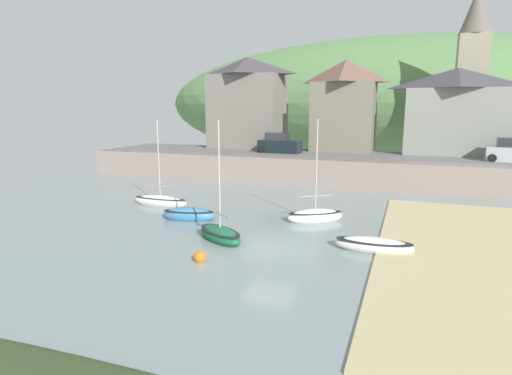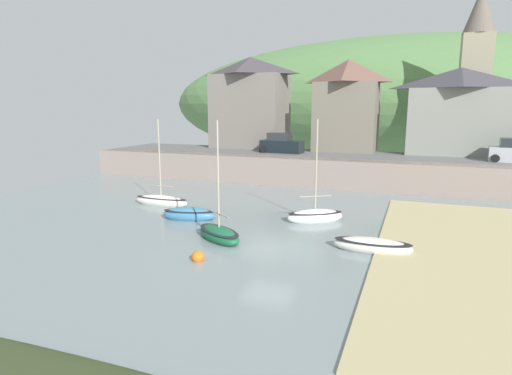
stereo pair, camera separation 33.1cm
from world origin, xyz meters
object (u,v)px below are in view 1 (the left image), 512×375
at_px(church_with_spire, 472,69).
at_px(sailboat_blue_trim, 374,245).
at_px(fishing_boat_green, 189,215).
at_px(waterfront_building_right, 455,111).
at_px(sailboat_far_left, 160,201).
at_px(parked_car_near_slipway, 279,144).
at_px(sailboat_white_hull, 220,234).
at_px(mooring_buoy, 200,257).
at_px(waterfront_building_centre, 345,105).
at_px(rowboat_small_beached, 315,216).
at_px(waterfront_building_left, 248,102).

xyz_separation_m(church_with_spire, sailboat_blue_trim, (-6.48, -27.90, -10.28)).
height_order(sailboat_blue_trim, fishing_boat_green, fishing_boat_green).
relative_size(waterfront_building_right, sailboat_far_left, 1.46).
bearing_deg(parked_car_near_slipway, church_with_spire, 30.68).
bearing_deg(sailboat_white_hull, mooring_buoy, -47.74).
relative_size(waterfront_building_right, fishing_boat_green, 2.61).
distance_m(sailboat_far_left, parked_car_near_slipway, 15.59).
distance_m(waterfront_building_centre, sailboat_far_left, 22.57).
bearing_deg(rowboat_small_beached, mooring_buoy, -143.89).
height_order(waterfront_building_right, fishing_boat_green, waterfront_building_right).
distance_m(fishing_boat_green, mooring_buoy, 7.33).
distance_m(waterfront_building_left, fishing_boat_green, 23.46).
relative_size(waterfront_building_left, rowboat_small_beached, 1.52).
height_order(fishing_boat_green, mooring_buoy, fishing_boat_green).
bearing_deg(parked_car_near_slipway, sailboat_far_left, -101.46).
xyz_separation_m(waterfront_building_right, sailboat_white_hull, (-12.72, -24.92, -6.15)).
bearing_deg(mooring_buoy, waterfront_building_centre, 85.95).
distance_m(waterfront_building_left, waterfront_building_centre, 10.56).
xyz_separation_m(church_with_spire, sailboat_white_hull, (-14.20, -28.92, -10.24)).
bearing_deg(waterfront_building_centre, waterfront_building_left, 180.00).
height_order(waterfront_building_right, parked_car_near_slipway, waterfront_building_right).
bearing_deg(sailboat_far_left, waterfront_building_right, 44.28).
distance_m(waterfront_building_right, church_with_spire, 5.91).
bearing_deg(sailboat_blue_trim, sailboat_far_left, 161.83).
xyz_separation_m(waterfront_building_left, rowboat_small_beached, (12.00, -19.58, -6.99)).
distance_m(church_with_spire, mooring_buoy, 36.40).
bearing_deg(sailboat_blue_trim, fishing_boat_green, 169.05).
distance_m(waterfront_building_right, mooring_buoy, 31.26).
bearing_deg(waterfront_building_right, church_with_spire, 69.63).
bearing_deg(sailboat_blue_trim, church_with_spire, 76.03).
bearing_deg(waterfront_building_centre, church_with_spire, 18.79).
distance_m(sailboat_white_hull, mooring_buoy, 3.18).
bearing_deg(parked_car_near_slipway, mooring_buoy, -76.98).
height_order(waterfront_building_centre, sailboat_far_left, waterfront_building_centre).
height_order(waterfront_building_left, mooring_buoy, waterfront_building_left).
relative_size(sailboat_white_hull, sailboat_far_left, 1.03).
bearing_deg(waterfront_building_left, waterfront_building_right, -0.00).
distance_m(waterfront_building_left, sailboat_white_hull, 27.13).
height_order(waterfront_building_centre, mooring_buoy, waterfront_building_centre).
bearing_deg(fishing_boat_green, waterfront_building_left, 89.31).
bearing_deg(sailboat_far_left, parked_car_near_slipway, 74.46).
relative_size(waterfront_building_left, sailboat_far_left, 1.56).
bearing_deg(waterfront_building_left, church_with_spire, 10.16).
bearing_deg(sailboat_far_left, waterfront_building_left, 92.88).
xyz_separation_m(waterfront_building_centre, mooring_buoy, (-1.99, -28.07, -6.84)).
distance_m(sailboat_blue_trim, rowboat_small_beached, 5.77).
bearing_deg(mooring_buoy, waterfront_building_right, 66.40).
distance_m(sailboat_far_left, mooring_buoy, 11.75).
bearing_deg(waterfront_building_right, mooring_buoy, -113.60).
distance_m(sailboat_blue_trim, mooring_buoy, 8.37).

